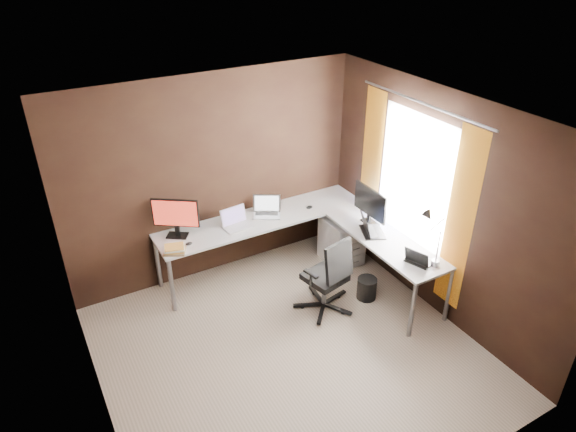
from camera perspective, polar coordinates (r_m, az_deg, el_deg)
The scene contains 15 objects.
room at distance 4.88m, azimuth 3.33°, elevation -2.25°, with size 3.60×3.60×2.50m.
desk at distance 6.12m, azimuth 2.24°, elevation -1.61°, with size 2.65×2.25×0.73m.
drawer_pedestal at distance 6.68m, azimuth 5.97°, elevation -2.67°, with size 0.42×0.50×0.60m, color silver.
monitor_left at distance 5.93m, azimuth -12.39°, elevation 0.04°, with size 0.45×0.33×0.47m.
monitor_right at distance 6.11m, azimuth 9.13°, elevation 1.34°, with size 0.14×0.56×0.46m.
laptop_white at distance 6.12m, azimuth -5.80°, elevation -0.70°, with size 0.35×0.27×0.22m.
laptop_silver at distance 6.34m, azimuth -2.39°, elevation 0.63°, with size 0.42×0.38×0.23m.
laptop_black_big at distance 6.02m, azimuth 9.08°, elevation -1.44°, with size 0.36×0.41×0.23m.
laptop_black_small at distance 5.61m, azimuth 14.24°, elevation -4.72°, with size 0.27×0.32×0.19m.
book_stack at distance 5.75m, azimuth -12.50°, elevation -3.63°, with size 0.29×0.27×0.07m.
mouse_left at distance 5.85m, azimuth -10.95°, elevation -3.04°, with size 0.08×0.05×0.03m, color black.
mouse_corner at distance 6.48m, azimuth 2.39°, elevation 0.98°, with size 0.09×0.06×0.03m, color black.
desk_lamp at distance 5.42m, azimuth 15.62°, elevation -1.63°, with size 0.20×0.24×0.65m.
office_chair at distance 5.86m, azimuth 4.31°, elevation -8.03°, with size 0.53×0.55×0.95m.
wastebasket at distance 6.15m, azimuth 8.73°, elevation -7.95°, with size 0.23×0.23×0.27m, color black.
Camera 1 is at (-1.95, -3.39, 3.85)m, focal length 32.00 mm.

